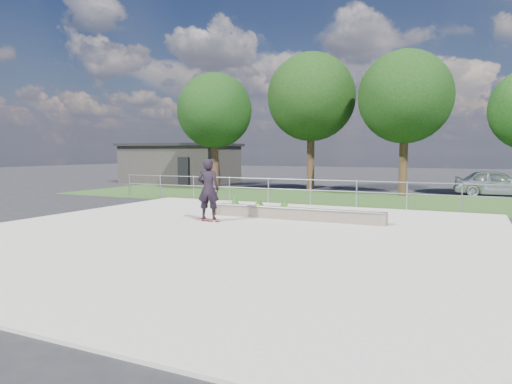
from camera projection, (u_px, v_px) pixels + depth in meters
ground at (227, 234)px, 13.08m from camera, size 120.00×120.00×0.00m
grass_verge at (332, 199)px, 22.99m from camera, size 30.00×8.00×0.02m
concrete_slab at (227, 233)px, 13.07m from camera, size 15.00×15.00×0.06m
fence at (311, 189)px, 19.77m from camera, size 20.06×0.06×1.20m
building at (180, 163)px, 35.10m from camera, size 8.40×5.40×3.00m
tree_far_left at (215, 111)px, 27.76m from camera, size 4.55×4.55×7.15m
tree_mid_left at (311, 97)px, 27.17m from camera, size 5.25×5.25×8.25m
tree_mid_right at (405, 97)px, 23.97m from camera, size 4.90×4.90×7.70m
grind_ledge at (296, 214)px, 15.43m from camera, size 6.00×0.44×0.43m
planter_bed at (257, 210)px, 16.55m from camera, size 3.00×1.20×0.61m
skateboarder at (208, 189)px, 14.97m from camera, size 0.83×0.66×2.07m
parked_car at (496, 183)px, 24.15m from camera, size 4.20×1.75×1.42m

